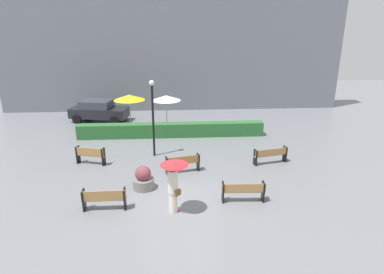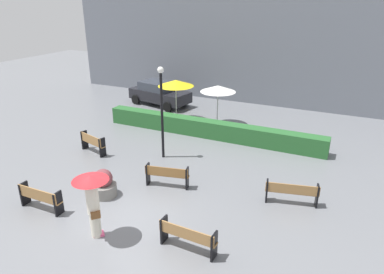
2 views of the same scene
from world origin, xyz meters
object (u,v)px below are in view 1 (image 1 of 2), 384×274
at_px(bench_far_right, 271,154).
at_px(pedestrian_with_umbrella, 174,178).
at_px(patio_umbrella_yellow, 129,98).
at_px(parked_car, 99,110).
at_px(bench_near_left, 104,198).
at_px(lamp_post, 153,111).
at_px(patio_umbrella_white, 166,98).
at_px(planter_pot, 143,179).
at_px(bench_far_left, 90,154).
at_px(bench_near_right, 243,191).
at_px(bench_mid_center, 183,162).

distance_m(bench_far_right, pedestrian_with_umbrella, 6.79).
relative_size(pedestrian_with_umbrella, patio_umbrella_yellow, 0.88).
distance_m(pedestrian_with_umbrella, parked_car, 14.28).
relative_size(bench_near_left, lamp_post, 0.41).
distance_m(pedestrian_with_umbrella, patio_umbrella_white, 11.06).
distance_m(planter_pot, patio_umbrella_white, 9.18).
bearing_deg(patio_umbrella_yellow, bench_far_left, -104.21).
xyz_separation_m(pedestrian_with_umbrella, planter_pot, (-1.32, 2.06, -0.99)).
bearing_deg(patio_umbrella_white, bench_near_right, -73.14).
distance_m(bench_near_right, pedestrian_with_umbrella, 3.03).
xyz_separation_m(bench_mid_center, bench_far_right, (4.60, 0.78, -0.01)).
distance_m(bench_near_right, bench_far_left, 8.28).
distance_m(bench_mid_center, bench_near_right, 3.81).
distance_m(bench_near_left, lamp_post, 6.17).
height_order(bench_near_right, patio_umbrella_white, patio_umbrella_white).
bearing_deg(bench_mid_center, patio_umbrella_yellow, 114.89).
relative_size(bench_far_left, patio_umbrella_yellow, 0.64).
height_order(pedestrian_with_umbrella, parked_car, pedestrian_with_umbrella).
xyz_separation_m(patio_umbrella_yellow, parked_car, (-2.62, 2.52, -1.47)).
relative_size(bench_near_left, bench_mid_center, 0.98).
bearing_deg(bench_far_left, bench_near_left, -71.34).
xyz_separation_m(bench_near_right, parked_car, (-8.22, 12.58, 0.31)).
xyz_separation_m(bench_near_left, pedestrian_with_umbrella, (2.70, -0.37, 0.94)).
bearing_deg(bench_mid_center, planter_pot, -138.54).
height_order(bench_far_right, patio_umbrella_yellow, patio_umbrella_yellow).
height_order(bench_far_left, parked_car, parked_car).
height_order(planter_pot, patio_umbrella_white, patio_umbrella_white).
xyz_separation_m(bench_near_right, pedestrian_with_umbrella, (-2.81, -0.63, 0.94)).
xyz_separation_m(bench_near_right, lamp_post, (-3.82, 5.31, 2.03)).
bearing_deg(bench_far_right, bench_near_right, -120.74).
bearing_deg(lamp_post, bench_near_left, -106.93).
height_order(bench_near_left, bench_mid_center, bench_mid_center).
bearing_deg(bench_near_left, bench_far_right, 27.55).
distance_m(planter_pot, patio_umbrella_yellow, 8.94).
bearing_deg(planter_pot, pedestrian_with_umbrella, -57.30).
xyz_separation_m(bench_mid_center, bench_far_left, (-4.72, 1.30, 0.02)).
distance_m(bench_mid_center, bench_far_left, 4.90).
xyz_separation_m(bench_far_right, parked_car, (-10.48, 8.78, 0.31)).
height_order(bench_far_left, patio_umbrella_white, patio_umbrella_white).
bearing_deg(bench_far_right, parked_car, 140.04).
bearing_deg(bench_near_right, planter_pot, 160.91).
distance_m(pedestrian_with_umbrella, patio_umbrella_yellow, 11.07).
distance_m(bench_far_right, parked_car, 13.68).
bearing_deg(lamp_post, bench_near_right, -54.29).
height_order(bench_mid_center, patio_umbrella_yellow, patio_umbrella_yellow).
height_order(bench_near_right, parked_car, parked_car).
distance_m(bench_mid_center, parked_car, 11.23).
distance_m(bench_far_right, lamp_post, 6.58).
height_order(planter_pot, parked_car, parked_car).
bearing_deg(bench_near_right, lamp_post, 125.71).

